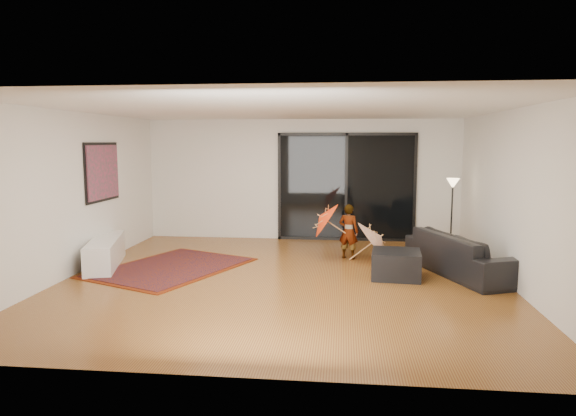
# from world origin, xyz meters

# --- Properties ---
(floor) EXTENTS (7.00, 7.00, 0.00)m
(floor) POSITION_xyz_m (0.00, 0.00, 0.00)
(floor) COLOR brown
(floor) RESTS_ON ground
(ceiling) EXTENTS (7.00, 7.00, 0.00)m
(ceiling) POSITION_xyz_m (0.00, 0.00, 2.70)
(ceiling) COLOR white
(ceiling) RESTS_ON wall_back
(wall_back) EXTENTS (7.00, 0.00, 7.00)m
(wall_back) POSITION_xyz_m (0.00, 3.50, 1.35)
(wall_back) COLOR silver
(wall_back) RESTS_ON floor
(wall_front) EXTENTS (7.00, 0.00, 7.00)m
(wall_front) POSITION_xyz_m (0.00, -3.50, 1.35)
(wall_front) COLOR silver
(wall_front) RESTS_ON floor
(wall_left) EXTENTS (0.00, 7.00, 7.00)m
(wall_left) POSITION_xyz_m (-3.50, 0.00, 1.35)
(wall_left) COLOR silver
(wall_left) RESTS_ON floor
(wall_right) EXTENTS (0.00, 7.00, 7.00)m
(wall_right) POSITION_xyz_m (3.50, 0.00, 1.35)
(wall_right) COLOR silver
(wall_right) RESTS_ON floor
(sliding_door) EXTENTS (3.06, 0.07, 2.40)m
(sliding_door) POSITION_xyz_m (1.00, 3.47, 1.20)
(sliding_door) COLOR black
(sliding_door) RESTS_ON wall_back
(painting) EXTENTS (0.04, 1.28, 1.08)m
(painting) POSITION_xyz_m (-3.46, 1.00, 1.65)
(painting) COLOR black
(painting) RESTS_ON wall_left
(media_console) EXTENTS (0.94, 1.84, 0.50)m
(media_console) POSITION_xyz_m (-3.25, 0.53, 0.25)
(media_console) COLOR white
(media_console) RESTS_ON floor
(speaker) EXTENTS (0.34, 0.34, 0.29)m
(speaker) POSITION_xyz_m (-3.25, 0.02, 0.15)
(speaker) COLOR #424244
(speaker) RESTS_ON floor
(persian_rug) EXTENTS (2.82, 3.20, 0.02)m
(persian_rug) POSITION_xyz_m (-2.05, 0.53, 0.01)
(persian_rug) COLOR #621E08
(persian_rug) RESTS_ON floor
(sofa) EXTENTS (1.71, 2.52, 0.68)m
(sofa) POSITION_xyz_m (2.95, 0.68, 0.34)
(sofa) COLOR black
(sofa) RESTS_ON floor
(ottoman) EXTENTS (0.83, 0.83, 0.44)m
(ottoman) POSITION_xyz_m (1.81, 0.31, 0.22)
(ottoman) COLOR black
(ottoman) RESTS_ON floor
(floor_lamp) EXTENTS (0.25, 0.25, 1.48)m
(floor_lamp) POSITION_xyz_m (3.10, 2.46, 1.17)
(floor_lamp) COLOR black
(floor_lamp) RESTS_ON floor
(child) EXTENTS (0.44, 0.36, 1.04)m
(child) POSITION_xyz_m (1.05, 1.62, 0.52)
(child) COLOR #999999
(child) RESTS_ON floor
(parasol_orange) EXTENTS (0.55, 0.75, 0.84)m
(parasol_orange) POSITION_xyz_m (0.50, 1.57, 0.73)
(parasol_orange) COLOR red
(parasol_orange) RESTS_ON child
(parasol_white) EXTENTS (0.72, 0.91, 0.97)m
(parasol_white) POSITION_xyz_m (1.65, 1.47, 0.50)
(parasol_white) COLOR silver
(parasol_white) RESTS_ON floor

